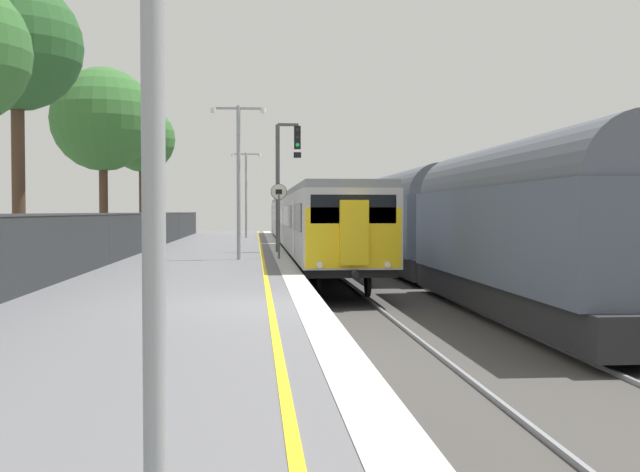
% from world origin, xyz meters
% --- Properties ---
extents(ground, '(17.40, 110.00, 1.21)m').
position_xyz_m(ground, '(2.64, 0.00, -0.61)').
color(ground, slate).
extents(commuter_train_at_platform, '(2.83, 42.55, 3.81)m').
position_xyz_m(commuter_train_at_platform, '(2.10, 27.97, 1.27)').
color(commuter_train_at_platform, '#B7B7BC').
rests_on(commuter_train_at_platform, ground).
extents(freight_train_adjacent_track, '(2.60, 58.54, 4.46)m').
position_xyz_m(freight_train_adjacent_track, '(6.10, 27.04, 1.44)').
color(freight_train_adjacent_track, '#232326').
rests_on(freight_train_adjacent_track, ground).
extents(signal_gantry, '(1.10, 0.24, 5.55)m').
position_xyz_m(signal_gantry, '(0.60, 19.07, 3.44)').
color(signal_gantry, '#47474C').
rests_on(signal_gantry, ground).
extents(speed_limit_sign, '(0.59, 0.08, 2.78)m').
position_xyz_m(speed_limit_sign, '(0.25, 14.28, 1.77)').
color(speed_limit_sign, '#59595B').
rests_on(speed_limit_sign, ground).
extents(platform_lamp_mid, '(2.00, 0.20, 5.59)m').
position_xyz_m(platform_lamp_mid, '(-1.22, 13.90, 3.30)').
color(platform_lamp_mid, '#93999E').
rests_on(platform_lamp_mid, ground).
extents(platform_lamp_far, '(2.00, 0.20, 5.69)m').
position_xyz_m(platform_lamp_far, '(-1.22, 37.61, 3.35)').
color(platform_lamp_far, '#93999E').
rests_on(platform_lamp_far, ground).
extents(background_tree_left, '(3.96, 3.96, 8.78)m').
position_xyz_m(background_tree_left, '(-7.90, 10.07, 6.66)').
color(background_tree_left, '#473323').
rests_on(background_tree_left, ground).
extents(background_tree_centre, '(3.39, 3.39, 7.21)m').
position_xyz_m(background_tree_centre, '(-6.43, 26.54, 5.37)').
color(background_tree_centre, '#473323').
rests_on(background_tree_centre, ground).
extents(background_tree_back, '(4.76, 4.76, 8.39)m').
position_xyz_m(background_tree_back, '(-7.68, 22.18, 5.84)').
color(background_tree_back, '#473323').
rests_on(background_tree_back, ground).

